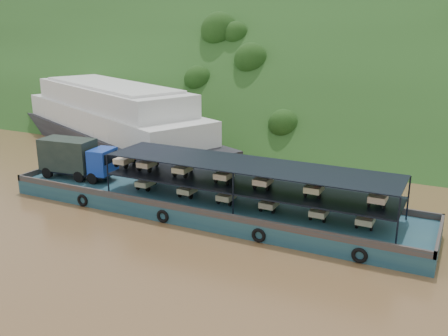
% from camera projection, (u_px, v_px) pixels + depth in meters
% --- Properties ---
extents(ground, '(160.00, 160.00, 0.00)m').
position_uv_depth(ground, '(230.00, 220.00, 39.11)').
color(ground, brown).
rests_on(ground, ground).
extents(hillside, '(140.00, 39.60, 39.60)m').
position_uv_depth(hillside, '(342.00, 133.00, 70.01)').
color(hillside, '#1E3A15').
rests_on(hillside, ground).
extents(cargo_barge, '(35.00, 7.18, 4.76)m').
position_uv_depth(cargo_barge, '(193.00, 196.00, 40.89)').
color(cargo_barge, '#15374B').
rests_on(cargo_barge, ground).
extents(passenger_ferry, '(38.97, 24.67, 7.78)m').
position_uv_depth(passenger_ferry, '(112.00, 119.00, 61.82)').
color(passenger_ferry, black).
rests_on(passenger_ferry, ground).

